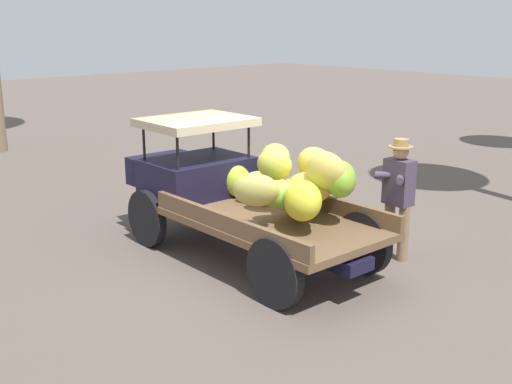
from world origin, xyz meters
TOP-DOWN VIEW (x-y plane):
  - ground_plane at (0.00, 0.00)m, footprint 60.00×60.00m
  - truck at (0.46, 0.17)m, footprint 4.52×1.98m
  - farmer at (-1.08, -1.26)m, footprint 0.52×0.47m

SIDE VIEW (x-z plane):
  - ground_plane at x=0.00m, z-range 0.00..0.00m
  - truck at x=0.46m, z-range 0.03..1.90m
  - farmer at x=-1.08m, z-range 0.12..1.83m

